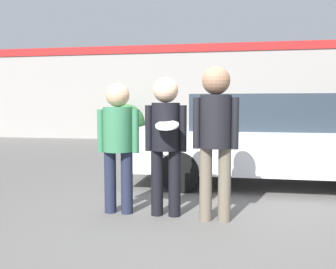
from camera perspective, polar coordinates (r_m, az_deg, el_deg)
name	(u,v)px	position (r m, az deg, el deg)	size (l,w,h in m)	color
ground_plane	(184,220)	(4.60, 2.41, -12.88)	(56.00, 56.00, 0.00)	#5B5956
storefront_building	(221,92)	(14.36, 8.01, 6.46)	(24.00, 0.22, 3.66)	gray
person_left	(118,136)	(4.75, -7.62, -0.27)	(0.54, 0.37, 1.65)	#1E2338
person_middle_with_frisbee	(166,134)	(4.58, -0.35, 0.11)	(0.52, 0.56, 1.71)	black
person_right	(216,128)	(4.41, 7.26, 0.98)	(0.53, 0.36, 1.82)	#665B4C
parked_car_near	(271,140)	(6.68, 15.35, -0.77)	(4.79, 1.91, 1.55)	silver
shrub	(126,123)	(14.07, -6.37, 1.78)	(1.39, 1.39, 1.39)	#387A3D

